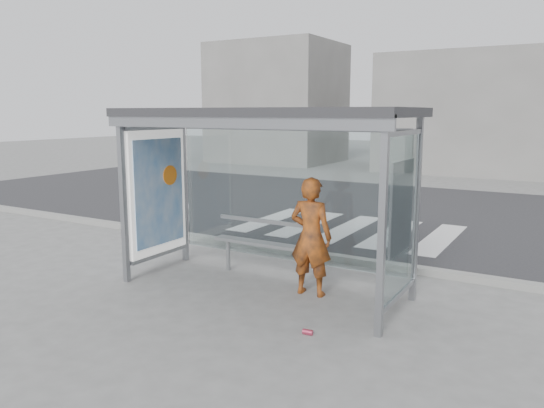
% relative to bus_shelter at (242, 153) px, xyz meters
% --- Properties ---
extents(ground, '(80.00, 80.00, 0.00)m').
position_rel_bus_shelter_xyz_m(ground, '(0.37, -0.06, -1.98)').
color(ground, slate).
rests_on(ground, ground).
extents(road, '(30.00, 10.00, 0.01)m').
position_rel_bus_shelter_xyz_m(road, '(0.37, 6.94, -1.98)').
color(road, '#28282A').
rests_on(road, ground).
extents(curb, '(30.00, 0.18, 0.12)m').
position_rel_bus_shelter_xyz_m(curb, '(0.37, 1.89, -1.92)').
color(curb, gray).
rests_on(curb, ground).
extents(crosswalk, '(4.55, 3.00, 0.00)m').
position_rel_bus_shelter_xyz_m(crosswalk, '(-0.13, 4.44, -1.98)').
color(crosswalk, silver).
rests_on(crosswalk, ground).
extents(bus_shelter, '(4.25, 1.65, 2.62)m').
position_rel_bus_shelter_xyz_m(bus_shelter, '(0.00, 0.00, 0.00)').
color(bus_shelter, gray).
rests_on(bus_shelter, ground).
extents(building_left, '(6.00, 5.00, 6.00)m').
position_rel_bus_shelter_xyz_m(building_left, '(-9.63, 17.94, 1.02)').
color(building_left, slate).
rests_on(building_left, ground).
extents(building_center, '(8.00, 5.00, 5.00)m').
position_rel_bus_shelter_xyz_m(building_center, '(0.37, 17.94, 0.52)').
color(building_center, slate).
rests_on(building_center, ground).
extents(person, '(0.63, 0.43, 1.68)m').
position_rel_bus_shelter_xyz_m(person, '(1.05, 0.14, -1.14)').
color(person, '#D14C13').
rests_on(person, ground).
extents(bench, '(1.74, 0.22, 0.90)m').
position_rel_bus_shelter_xyz_m(bench, '(0.05, 0.52, -1.45)').
color(bench, gray).
rests_on(bench, ground).
extents(soda_can, '(0.12, 0.08, 0.07)m').
position_rel_bus_shelter_xyz_m(soda_can, '(1.64, -1.13, -1.95)').
color(soda_can, '#DF4164').
rests_on(soda_can, ground).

